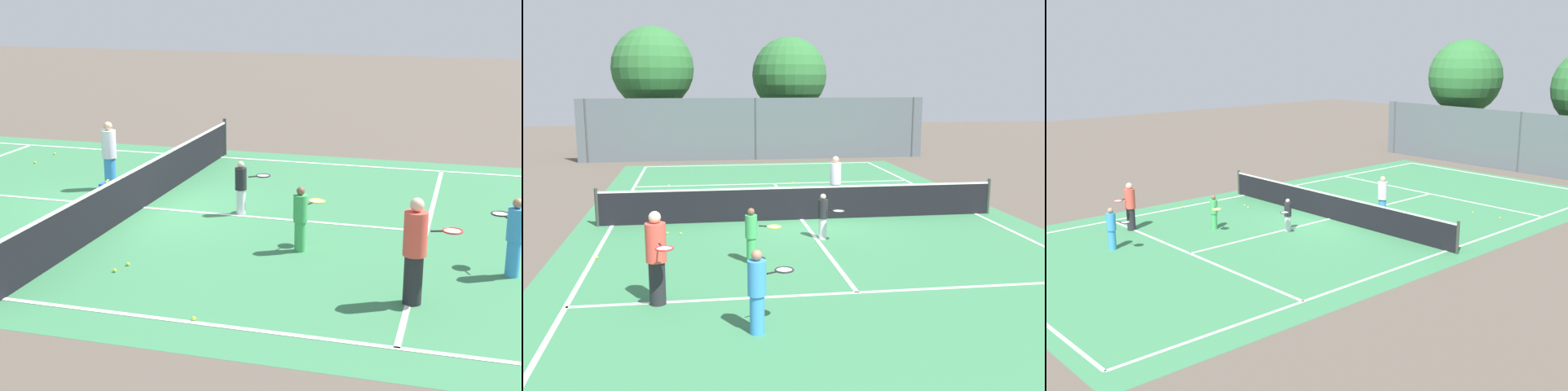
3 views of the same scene
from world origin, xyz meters
The scene contains 20 objects.
ground_plane centered at (0.00, 0.00, 0.00)m, with size 80.00×80.00×0.00m, color brown.
court_surface centered at (0.00, 0.00, 0.00)m, with size 13.00×25.00×0.01m.
tennis_net centered at (0.00, 0.00, 0.51)m, with size 11.90×0.10×1.10m.
perimeter_fence centered at (0.00, 14.00, 1.60)m, with size 18.00×0.12×3.20m.
tree_0 centered at (-5.30, 16.54, 4.72)m, with size 4.42×4.42×6.94m.
tree_1 centered at (2.24, 17.03, 4.38)m, with size 4.21×4.21×6.50m.
player_0 centered at (1.37, 1.50, 0.87)m, with size 0.36×0.36×1.70m.
player_1 centered at (-1.85, -4.15, 0.67)m, with size 0.85×0.57×1.28m.
player_2 centered at (-2.11, -8.02, 0.74)m, with size 0.86×0.64×1.43m.
player_3 centered at (-3.82, -6.46, 0.91)m, with size 0.58×0.96×1.77m.
player_4 centered at (0.18, -2.33, 0.63)m, with size 0.68×0.79×1.21m.
ball_crate centered at (0.60, 1.18, 0.18)m, with size 0.37×0.32×0.43m.
tennis_ball_0 centered at (4.47, 4.94, 0.03)m, with size 0.07×0.07×0.07m, color #CCE533.
tennis_ball_1 centered at (-4.17, 6.44, 0.03)m, with size 0.07×0.07×0.07m, color #CCE533.
tennis_ball_2 centered at (-5.33, 5.35, 0.03)m, with size 0.07×0.07×0.07m, color #CCE533.
tennis_ball_3 centered at (-5.42, -3.30, 0.03)m, with size 0.07×0.07×0.07m, color #CCE533.
tennis_ball_4 centered at (-3.89, -1.21, 0.03)m, with size 0.07×0.07×0.07m, color #CCE533.
tennis_ball_5 centered at (3.27, 4.86, 0.03)m, with size 0.07×0.07×0.07m, color #CCE533.
tennis_ball_6 centered at (-3.53, -1.30, 0.03)m, with size 0.07×0.07×0.07m, color #CCE533.
tennis_ball_7 centered at (0.76, 6.39, 0.03)m, with size 0.07×0.07×0.07m, color #CCE533.
Camera 2 is at (-3.03, -17.34, 4.10)m, focal length 41.61 mm.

